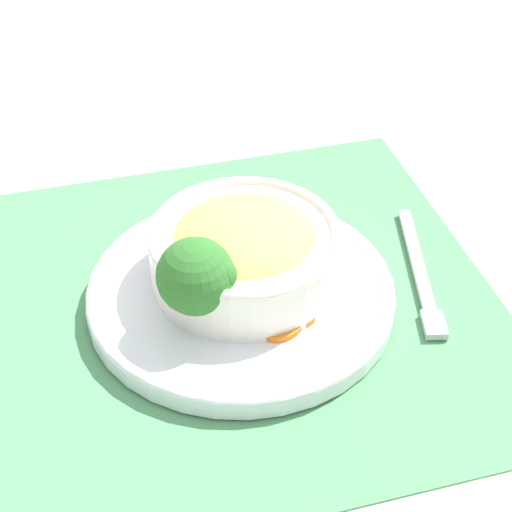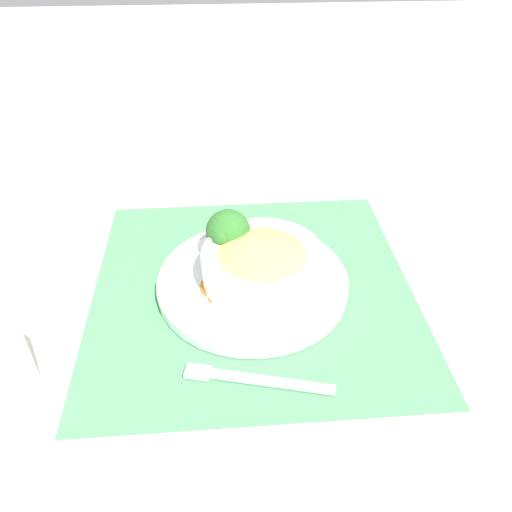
{
  "view_description": "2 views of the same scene",
  "coord_description": "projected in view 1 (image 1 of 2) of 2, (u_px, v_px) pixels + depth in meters",
  "views": [
    {
      "loc": [
        0.14,
        0.57,
        0.54
      ],
      "look_at": [
        -0.02,
        -0.01,
        0.04
      ],
      "focal_mm": 60.0,
      "sensor_mm": 36.0,
      "label": 1
    },
    {
      "loc": [
        -0.56,
        0.03,
        0.5
      ],
      "look_at": [
        0.01,
        -0.01,
        0.05
      ],
      "focal_mm": 35.0,
      "sensor_mm": 36.0,
      "label": 2
    }
  ],
  "objects": [
    {
      "name": "carrot_slice_middle",
      "position": [
        292.0,
        310.0,
        0.76
      ],
      "size": [
        0.05,
        0.05,
        0.01
      ],
      "color": "orange",
      "rests_on": "plate"
    },
    {
      "name": "plate",
      "position": [
        241.0,
        292.0,
        0.79
      ],
      "size": [
        0.28,
        0.28,
        0.02
      ],
      "color": "silver",
      "rests_on": "placemat"
    },
    {
      "name": "ground_plane",
      "position": [
        241.0,
        304.0,
        0.8
      ],
      "size": [
        4.0,
        4.0,
        0.0
      ],
      "primitive_type": "plane",
      "color": "beige"
    },
    {
      "name": "fork",
      "position": [
        423.0,
        283.0,
        0.81
      ],
      "size": [
        0.06,
        0.18,
        0.01
      ],
      "rotation": [
        0.0,
        0.0,
        -0.23
      ],
      "color": "#B7B7BC",
      "rests_on": "placemat"
    },
    {
      "name": "carrot_slice_near",
      "position": [
        275.0,
        321.0,
        0.75
      ],
      "size": [
        0.05,
        0.05,
        0.01
      ],
      "color": "orange",
      "rests_on": "plate"
    },
    {
      "name": "placemat",
      "position": [
        241.0,
        303.0,
        0.8
      ],
      "size": [
        0.48,
        0.48,
        0.0
      ],
      "color": "#4C8C59",
      "rests_on": "ground_plane"
    },
    {
      "name": "bowl",
      "position": [
        245.0,
        250.0,
        0.78
      ],
      "size": [
        0.18,
        0.18,
        0.07
      ],
      "color": "silver",
      "rests_on": "plate"
    },
    {
      "name": "carrot_slice_far",
      "position": [
        300.0,
        295.0,
        0.77
      ],
      "size": [
        0.05,
        0.05,
        0.01
      ],
      "color": "orange",
      "rests_on": "plate"
    },
    {
      "name": "broccoli_floret",
      "position": [
        196.0,
        277.0,
        0.72
      ],
      "size": [
        0.07,
        0.07,
        0.09
      ],
      "color": "#759E51",
      "rests_on": "plate"
    }
  ]
}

